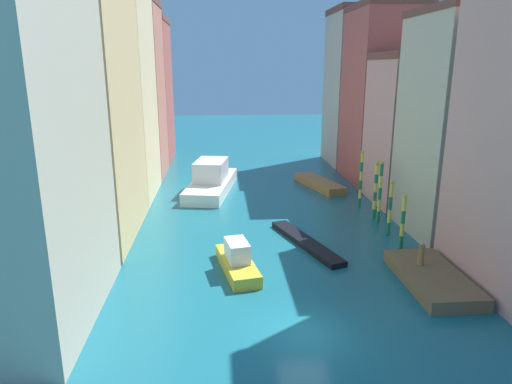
{
  "coord_description": "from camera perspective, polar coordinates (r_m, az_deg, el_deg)",
  "views": [
    {
      "loc": [
        -3.92,
        -19.16,
        12.38
      ],
      "look_at": [
        -0.74,
        20.21,
        1.5
      ],
      "focal_mm": 32.19,
      "sensor_mm": 36.0,
      "label": 1
    }
  ],
  "objects": [
    {
      "name": "building_left_1",
      "position": [
        35.28,
        -20.85,
        10.51
      ],
      "size": [
        6.64,
        12.02,
        19.93
      ],
      "color": "#DBB77A",
      "rests_on": "ground"
    },
    {
      "name": "building_left_2",
      "position": [
        45.77,
        -17.15,
        11.69
      ],
      "size": [
        6.64,
        9.87,
        19.88
      ],
      "color": "beige",
      "rests_on": "ground"
    },
    {
      "name": "mooring_pole_3",
      "position": [
        39.38,
        14.62,
        0.29
      ],
      "size": [
        0.33,
        0.33,
        4.82
      ],
      "color": "#197247",
      "rests_on": "ground"
    },
    {
      "name": "mooring_pole_4",
      "position": [
        42.04,
        12.9,
        1.64
      ],
      "size": [
        0.28,
        0.28,
        5.24
      ],
      "color": "#197247",
      "rests_on": "ground"
    },
    {
      "name": "waterfront_dock",
      "position": [
        29.24,
        21.03,
        -9.93
      ],
      "size": [
        3.32,
        7.06,
        0.77
      ],
      "color": "brown",
      "rests_on": "ground"
    },
    {
      "name": "gondola_black",
      "position": [
        33.25,
        6.19,
        -6.2
      ],
      "size": [
        3.94,
        8.79,
        0.38
      ],
      "color": "black",
      "rests_on": "ground"
    },
    {
      "name": "motorboat_1",
      "position": [
        48.8,
        7.83,
        1.05
      ],
      "size": [
        4.15,
        8.02,
        0.82
      ],
      "color": "olive",
      "rests_on": "ground"
    },
    {
      "name": "building_right_3",
      "position": [
        52.35,
        15.23,
        11.53
      ],
      "size": [
        6.64,
        9.28,
        18.63
      ],
      "color": "#B25147",
      "rests_on": "ground"
    },
    {
      "name": "mooring_pole_0",
      "position": [
        33.44,
        17.78,
        -3.43
      ],
      "size": [
        0.32,
        0.32,
        3.93
      ],
      "color": "#197247",
      "rests_on": "ground"
    },
    {
      "name": "mooring_pole_2",
      "position": [
        38.24,
        15.16,
        0.06
      ],
      "size": [
        0.29,
        0.29,
        5.14
      ],
      "color": "#197247",
      "rests_on": "ground"
    },
    {
      "name": "ground_plane",
      "position": [
        45.55,
        0.5,
        -0.37
      ],
      "size": [
        154.0,
        154.0,
        0.0
      ],
      "primitive_type": "plane",
      "color": "#196070"
    },
    {
      "name": "building_left_3",
      "position": [
        54.8,
        -15.1,
        12.17
      ],
      "size": [
        6.64,
        8.14,
        19.53
      ],
      "color": "#C6705B",
      "rests_on": "ground"
    },
    {
      "name": "building_right_2",
      "position": [
        44.55,
        18.71,
        7.4
      ],
      "size": [
        6.64,
        7.92,
        13.57
      ],
      "color": "tan",
      "rests_on": "ground"
    },
    {
      "name": "person_on_dock",
      "position": [
        29.56,
        19.86,
        -7.25
      ],
      "size": [
        0.36,
        0.36,
        1.51
      ],
      "color": "olive",
      "rests_on": "waterfront_dock"
    },
    {
      "name": "building_right_4",
      "position": [
        61.17,
        12.3,
        12.52
      ],
      "size": [
        6.64,
        8.89,
        19.31
      ],
      "color": "#BCB299",
      "rests_on": "ground"
    },
    {
      "name": "motorboat_0",
      "position": [
        28.86,
        -2.34,
        -8.52
      ],
      "size": [
        2.73,
        5.82,
        1.98
      ],
      "color": "gold",
      "rests_on": "ground"
    },
    {
      "name": "vaporetto_white",
      "position": [
        46.86,
        -5.58,
        1.48
      ],
      "size": [
        5.58,
        11.96,
        3.23
      ],
      "color": "white",
      "rests_on": "ground"
    },
    {
      "name": "building_left_0",
      "position": [
        23.91,
        -28.9,
        10.04
      ],
      "size": [
        6.64,
        11.34,
        21.84
      ],
      "color": "#BCB299",
      "rests_on": "ground"
    },
    {
      "name": "building_left_4",
      "position": [
        63.44,
        -13.67,
        12.12
      ],
      "size": [
        6.64,
        9.35,
        18.41
      ],
      "color": "#B25147",
      "rests_on": "ground"
    },
    {
      "name": "building_right_1",
      "position": [
        36.95,
        23.91,
        7.58
      ],
      "size": [
        6.64,
        8.25,
        16.35
      ],
      "color": "#BCB299",
      "rests_on": "ground"
    },
    {
      "name": "mooring_pole_1",
      "position": [
        35.68,
        16.32,
        -1.85
      ],
      "size": [
        0.3,
        0.3,
        4.28
      ],
      "color": "#197247",
      "rests_on": "ground"
    }
  ]
}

